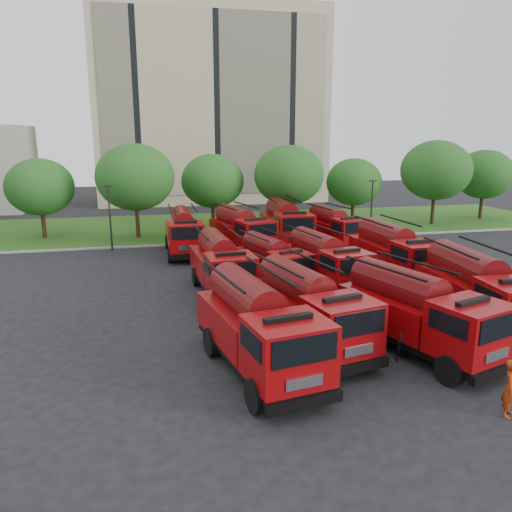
{
  "coord_description": "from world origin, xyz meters",
  "views": [
    {
      "loc": [
        -7.24,
        -22.83,
        8.89
      ],
      "look_at": [
        -0.91,
        5.62,
        1.8
      ],
      "focal_mm": 35.0,
      "sensor_mm": 36.0,
      "label": 1
    }
  ],
  "objects_px": {
    "fire_truck_0": "(258,327)",
    "firefighter_2": "(455,343)",
    "fire_truck_6": "(324,261)",
    "firefighter_0": "(507,415)",
    "fire_truck_2": "(418,313)",
    "fire_truck_3": "(479,292)",
    "firefighter_4": "(231,316)",
    "fire_truck_11": "(334,227)",
    "fire_truck_5": "(273,262)",
    "fire_truck_4": "(221,265)",
    "fire_truck_7": "(395,253)",
    "fire_truck_8": "(184,232)",
    "fire_truck_9": "(241,230)",
    "fire_truck_10": "(285,224)",
    "firefighter_1": "(404,360)",
    "firefighter_3": "(490,357)",
    "fire_truck_1": "(308,309)",
    "firefighter_5": "(472,293)"
  },
  "relations": [
    {
      "from": "fire_truck_4",
      "to": "fire_truck_11",
      "type": "relative_size",
      "value": 1.05
    },
    {
      "from": "firefighter_2",
      "to": "firefighter_4",
      "type": "height_order",
      "value": "firefighter_2"
    },
    {
      "from": "fire_truck_3",
      "to": "firefighter_5",
      "type": "height_order",
      "value": "fire_truck_3"
    },
    {
      "from": "firefighter_2",
      "to": "firefighter_0",
      "type": "bearing_deg",
      "value": 167.4
    },
    {
      "from": "firefighter_4",
      "to": "fire_truck_8",
      "type": "bearing_deg",
      "value": -21.96
    },
    {
      "from": "fire_truck_3",
      "to": "fire_truck_7",
      "type": "bearing_deg",
      "value": 93.26
    },
    {
      "from": "firefighter_1",
      "to": "firefighter_3",
      "type": "xyz_separation_m",
      "value": [
        3.62,
        -0.49,
        0.0
      ]
    },
    {
      "from": "fire_truck_10",
      "to": "fire_truck_5",
      "type": "bearing_deg",
      "value": -108.52
    },
    {
      "from": "firefighter_4",
      "to": "firefighter_3",
      "type": "bearing_deg",
      "value": -152.5
    },
    {
      "from": "fire_truck_0",
      "to": "fire_truck_4",
      "type": "bearing_deg",
      "value": 79.31
    },
    {
      "from": "firefighter_3",
      "to": "firefighter_0",
      "type": "bearing_deg",
      "value": 37.93
    },
    {
      "from": "fire_truck_9",
      "to": "fire_truck_4",
      "type": "bearing_deg",
      "value": -121.6
    },
    {
      "from": "fire_truck_4",
      "to": "fire_truck_7",
      "type": "distance_m",
      "value": 10.91
    },
    {
      "from": "fire_truck_2",
      "to": "fire_truck_5",
      "type": "distance_m",
      "value": 11.21
    },
    {
      "from": "fire_truck_6",
      "to": "fire_truck_7",
      "type": "bearing_deg",
      "value": -3.49
    },
    {
      "from": "fire_truck_0",
      "to": "firefighter_1",
      "type": "bearing_deg",
      "value": -13.99
    },
    {
      "from": "fire_truck_2",
      "to": "firefighter_0",
      "type": "height_order",
      "value": "fire_truck_2"
    },
    {
      "from": "fire_truck_1",
      "to": "fire_truck_9",
      "type": "xyz_separation_m",
      "value": [
        0.61,
        18.24,
        0.01
      ]
    },
    {
      "from": "fire_truck_4",
      "to": "fire_truck_10",
      "type": "height_order",
      "value": "fire_truck_10"
    },
    {
      "from": "fire_truck_5",
      "to": "fire_truck_7",
      "type": "bearing_deg",
      "value": -20.52
    },
    {
      "from": "fire_truck_4",
      "to": "fire_truck_3",
      "type": "bearing_deg",
      "value": -39.92
    },
    {
      "from": "fire_truck_0",
      "to": "firefighter_3",
      "type": "bearing_deg",
      "value": -15.41
    },
    {
      "from": "firefighter_2",
      "to": "fire_truck_3",
      "type": "bearing_deg",
      "value": -50.25
    },
    {
      "from": "fire_truck_0",
      "to": "firefighter_2",
      "type": "height_order",
      "value": "fire_truck_0"
    },
    {
      "from": "fire_truck_0",
      "to": "fire_truck_11",
      "type": "distance_m",
      "value": 23.12
    },
    {
      "from": "fire_truck_4",
      "to": "fire_truck_11",
      "type": "xyz_separation_m",
      "value": [
        10.88,
        10.37,
        -0.12
      ]
    },
    {
      "from": "fire_truck_1",
      "to": "fire_truck_5",
      "type": "relative_size",
      "value": 1.16
    },
    {
      "from": "fire_truck_3",
      "to": "firefighter_5",
      "type": "relative_size",
      "value": 4.76
    },
    {
      "from": "fire_truck_1",
      "to": "firefighter_4",
      "type": "height_order",
      "value": "fire_truck_1"
    },
    {
      "from": "fire_truck_0",
      "to": "firefighter_2",
      "type": "relative_size",
      "value": 4.4
    },
    {
      "from": "fire_truck_10",
      "to": "fire_truck_8",
      "type": "bearing_deg",
      "value": -172.3
    },
    {
      "from": "firefighter_0",
      "to": "fire_truck_4",
      "type": "bearing_deg",
      "value": 75.86
    },
    {
      "from": "fire_truck_10",
      "to": "fire_truck_11",
      "type": "height_order",
      "value": "fire_truck_10"
    },
    {
      "from": "fire_truck_6",
      "to": "fire_truck_11",
      "type": "xyz_separation_m",
      "value": [
        4.76,
        10.71,
        -0.07
      ]
    },
    {
      "from": "fire_truck_3",
      "to": "fire_truck_0",
      "type": "bearing_deg",
      "value": -166.3
    },
    {
      "from": "fire_truck_2",
      "to": "fire_truck_5",
      "type": "relative_size",
      "value": 1.19
    },
    {
      "from": "firefighter_2",
      "to": "fire_truck_7",
      "type": "bearing_deg",
      "value": -6.62
    },
    {
      "from": "fire_truck_1",
      "to": "fire_truck_10",
      "type": "height_order",
      "value": "fire_truck_10"
    },
    {
      "from": "fire_truck_5",
      "to": "fire_truck_11",
      "type": "height_order",
      "value": "fire_truck_11"
    },
    {
      "from": "fire_truck_5",
      "to": "fire_truck_11",
      "type": "xyz_separation_m",
      "value": [
        7.59,
        9.43,
        0.1
      ]
    },
    {
      "from": "fire_truck_9",
      "to": "fire_truck_8",
      "type": "bearing_deg",
      "value": 161.97
    },
    {
      "from": "fire_truck_6",
      "to": "firefighter_1",
      "type": "distance_m",
      "value": 10.18
    },
    {
      "from": "fire_truck_11",
      "to": "firefighter_5",
      "type": "distance_m",
      "value": 14.05
    },
    {
      "from": "firefighter_5",
      "to": "fire_truck_7",
      "type": "bearing_deg",
      "value": -28.81
    },
    {
      "from": "fire_truck_10",
      "to": "fire_truck_4",
      "type": "bearing_deg",
      "value": -120.59
    },
    {
      "from": "fire_truck_4",
      "to": "fire_truck_9",
      "type": "relative_size",
      "value": 0.95
    },
    {
      "from": "fire_truck_6",
      "to": "firefighter_0",
      "type": "distance_m",
      "value": 14.67
    },
    {
      "from": "fire_truck_5",
      "to": "firefighter_2",
      "type": "height_order",
      "value": "fire_truck_5"
    },
    {
      "from": "fire_truck_2",
      "to": "fire_truck_6",
      "type": "distance_m",
      "value": 9.39
    },
    {
      "from": "fire_truck_5",
      "to": "fire_truck_8",
      "type": "relative_size",
      "value": 0.91
    }
  ]
}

